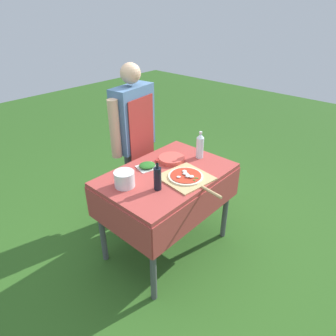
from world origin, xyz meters
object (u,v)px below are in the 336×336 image
Objects in this scene: oil_bottle at (157,178)px; mixing_tub at (124,179)px; person_cook at (134,134)px; pizza_on_peel at (187,177)px; prep_table at (167,185)px; herb_container at (147,166)px; plate_stack at (172,159)px; water_bottle at (200,146)px.

oil_bottle is 1.58× the size of mixing_tub.
person_cook is 6.45× the size of oil_bottle.
person_cook is 0.80m from pizza_on_peel.
person_cook reaches higher than prep_table.
oil_bottle reaches higher than mixing_tub.
prep_table is at bearing 64.64° from person_cook.
herb_container reaches higher than plate_stack.
prep_table is 7.06× the size of mixing_tub.
pizza_on_peel is at bearing -35.41° from mixing_tub.
prep_table is 0.24m from herb_container.
pizza_on_peel is 2.42× the size of plate_stack.
oil_bottle is 0.36m from herb_container.
person_cook reaches higher than pizza_on_peel.
water_bottle reaches higher than pizza_on_peel.
prep_table is at bearing -76.08° from herb_container.
mixing_tub reaches higher than plate_stack.
oil_bottle is 0.48m from plate_stack.
pizza_on_peel is 0.38m from herb_container.
mixing_tub is at bearing -179.42° from plate_stack.
person_cook is at bearing 110.20° from water_bottle.
plate_stack is at bearing 148.19° from water_bottle.
plate_stack is at bearing -18.05° from herb_container.
plate_stack is (0.18, 0.11, 0.14)m from prep_table.
prep_table is at bearing 26.74° from oil_bottle.
plate_stack is at bearing 82.02° from person_cook.
pizza_on_peel is 2.28× the size of water_bottle.
pizza_on_peel is at bearing -78.15° from prep_table.
person_cook reaches higher than mixing_tub.
oil_bottle is at bearing -121.18° from herb_container.
plate_stack is (0.55, 0.01, -0.04)m from mixing_tub.
pizza_on_peel is 0.33m from plate_stack.
herb_container is at bearing 52.46° from person_cook.
water_bottle is at bearing 101.92° from person_cook.
person_cook is at bearing 59.91° from oil_bottle.
mixing_tub is 0.67× the size of plate_stack.
oil_bottle is 0.64m from water_bottle.
pizza_on_peel is at bearing -77.10° from herb_container.
water_bottle is 0.79m from mixing_tub.
water_bottle is 0.51m from herb_container.
herb_container is (-0.46, 0.22, -0.10)m from water_bottle.
water_bottle reaches higher than prep_table.
mixing_tub is (-0.37, 0.10, 0.18)m from prep_table.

